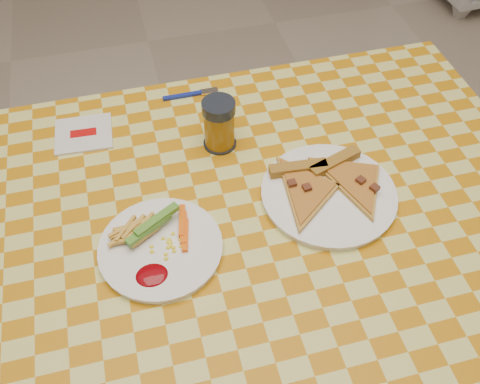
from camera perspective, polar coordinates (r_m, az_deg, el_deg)
name	(u,v)px	position (r m, az deg, el deg)	size (l,w,h in m)	color
ground	(235,378)	(1.66, -0.58, -19.18)	(8.00, 8.00, 0.00)	#C4B29E
table	(232,244)	(1.06, -0.87, -5.61)	(1.28, 0.88, 0.76)	white
plate_left	(161,249)	(0.97, -8.44, -6.01)	(0.22, 0.22, 0.01)	white
plate_right	(328,195)	(1.05, 9.42, -0.29)	(0.26, 0.26, 0.01)	white
fries_veggies	(154,238)	(0.96, -9.19, -4.84)	(0.17, 0.16, 0.04)	gold
pizza_slices	(328,183)	(1.05, 9.33, 0.93)	(0.28, 0.25, 0.02)	gold
drink_glass	(219,125)	(1.10, -2.23, 7.20)	(0.07, 0.07, 0.11)	black
napkin	(84,134)	(1.20, -16.34, 5.98)	(0.13, 0.12, 0.01)	silver
fork	(191,94)	(1.26, -5.21, 10.36)	(0.13, 0.02, 0.01)	navy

